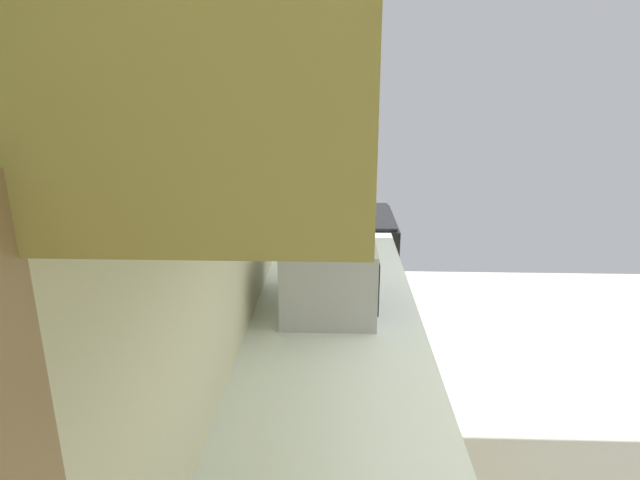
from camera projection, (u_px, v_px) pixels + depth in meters
The scene contains 5 objects.
wall_back at pixel (226, 189), 1.66m from camera, with size 3.88×0.12×2.77m, color beige.
upper_cabinets at pixel (281, 20), 1.17m from camera, with size 1.68×0.33×0.57m.
oven_range at pixel (341, 284), 3.33m from camera, with size 0.69×0.66×1.10m.
microwave at pixel (330, 272), 1.90m from camera, with size 0.46×0.33×0.26m.
bowl at pixel (344, 250), 2.46m from camera, with size 0.13×0.13×0.06m.
Camera 1 is at (-1.63, 1.24, 1.71)m, focal length 28.98 mm.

